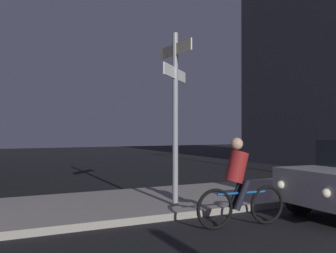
% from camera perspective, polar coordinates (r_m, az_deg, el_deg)
% --- Properties ---
extents(sidewalk_kerb, '(40.00, 3.49, 0.14)m').
position_cam_1_polar(sidewalk_kerb, '(10.56, 5.11, -9.63)').
color(sidewalk_kerb, gray).
rests_on(sidewalk_kerb, ground_plane).
extents(signpost, '(1.19, 1.33, 3.69)m').
position_cam_1_polar(signpost, '(8.82, 1.01, 3.30)').
color(signpost, gray).
rests_on(signpost, sidewalk_kerb).
extents(cyclist, '(1.82, 0.36, 1.61)m').
position_cam_1_polar(cyclist, '(7.60, 9.82, -8.03)').
color(cyclist, black).
rests_on(cyclist, ground_plane).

